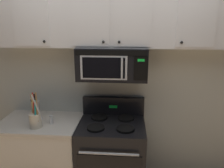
% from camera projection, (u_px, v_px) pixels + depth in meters
% --- Properties ---
extents(back_wall, '(5.20, 0.10, 2.70)m').
position_uv_depth(back_wall, '(114.00, 78.00, 2.74)').
color(back_wall, silver).
rests_on(back_wall, ground_plane).
extents(stove_range, '(0.76, 0.69, 1.12)m').
position_uv_depth(stove_range, '(112.00, 157.00, 2.63)').
color(stove_range, black).
rests_on(stove_range, ground_plane).
extents(over_range_microwave, '(0.76, 0.43, 0.35)m').
position_uv_depth(over_range_microwave, '(112.00, 63.00, 2.45)').
color(over_range_microwave, black).
extents(upper_cabinets, '(2.50, 0.36, 0.55)m').
position_uv_depth(upper_cabinets, '(113.00, 21.00, 2.36)').
color(upper_cabinets, silver).
extents(counter_segment, '(0.93, 0.65, 0.90)m').
position_uv_depth(counter_segment, '(43.00, 154.00, 2.70)').
color(counter_segment, white).
rests_on(counter_segment, ground_plane).
extents(utensil_crock_cream, '(0.15, 0.13, 0.39)m').
position_uv_depth(utensil_crock_cream, '(35.00, 118.00, 2.39)').
color(utensil_crock_cream, beige).
rests_on(utensil_crock_cream, counter_segment).
extents(salt_shaker, '(0.04, 0.04, 0.10)m').
position_uv_depth(salt_shaker, '(51.00, 120.00, 2.49)').
color(salt_shaker, white).
rests_on(salt_shaker, counter_segment).
extents(pepper_mill, '(0.06, 0.06, 0.22)m').
position_uv_depth(pepper_mill, '(38.00, 109.00, 2.64)').
color(pepper_mill, '#B7B2A8').
rests_on(pepper_mill, counter_segment).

